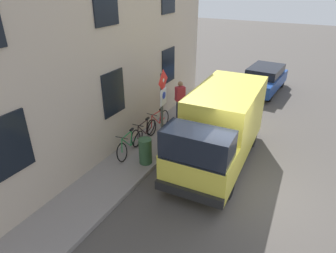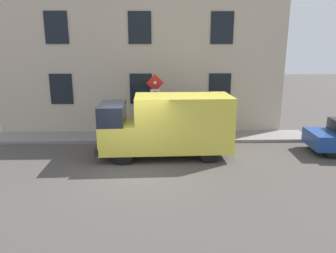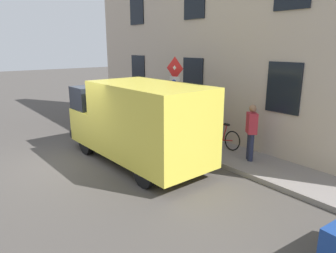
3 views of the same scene
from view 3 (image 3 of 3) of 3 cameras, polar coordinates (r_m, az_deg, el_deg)
The scene contains 10 objects.
ground_plane at distance 10.24m, azimuth -16.37°, elevation -6.13°, with size 80.00×80.00×0.00m, color #48433F.
sidewalk_slab at distance 12.16m, azimuth 1.46°, elevation -1.85°, with size 1.73×16.33×0.14m, color gray.
building_facade at distance 12.47m, azimuth 6.03°, elevation 15.11°, with size 0.75×14.33×7.28m.
sign_post_stacked at distance 10.78m, azimuth 1.31°, elevation 7.08°, with size 0.17×0.56×2.92m.
delivery_van at distance 9.40m, azimuth -5.70°, elevation 1.09°, with size 2.18×5.40×2.50m.
bicycle_red at distance 10.83m, azimuth 9.69°, elevation -1.73°, with size 0.46×1.71×0.89m.
bicycle_black at distance 11.52m, azimuth 5.86°, elevation -0.59°, with size 0.46×1.72×0.89m.
bicycle_green at distance 12.27m, azimuth 2.49°, elevation 0.42°, with size 0.47×1.72×0.89m.
pedestrian at distance 9.58m, azimuth 15.11°, elevation -0.73°, with size 0.45×0.47×1.72m.
litter_bin at distance 11.93m, azimuth -1.25°, elevation 0.40°, with size 0.44×0.44×0.90m, color #2D5133.
Camera 3 is at (-3.39, -8.99, 3.54)m, focal length 33.04 mm.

